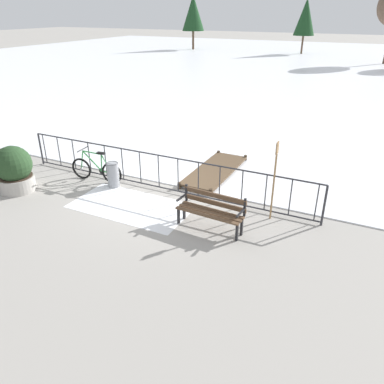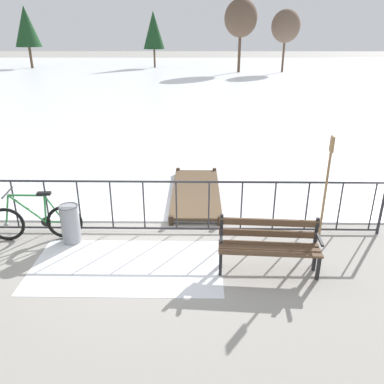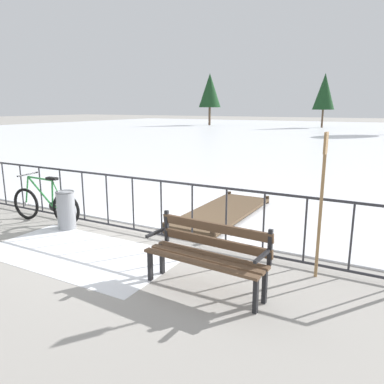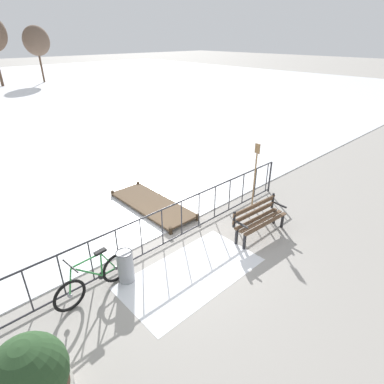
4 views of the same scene
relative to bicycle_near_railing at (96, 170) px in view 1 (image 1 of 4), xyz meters
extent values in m
plane|color=#9E9991|center=(1.98, 0.31, -0.37)|extent=(160.00, 160.00, 0.00)
cube|color=white|center=(1.98, 28.71, -0.35)|extent=(80.00, 56.00, 0.03)
cube|color=white|center=(1.82, -0.89, -0.36)|extent=(3.15, 1.67, 0.01)
cylinder|color=#2D2D33|center=(1.98, 0.31, 0.68)|extent=(9.00, 0.04, 0.04)
cylinder|color=#2D2D33|center=(1.98, 0.31, -0.29)|extent=(9.00, 0.04, 0.04)
cylinder|color=#2D2D33|center=(-2.52, 0.31, 0.16)|extent=(0.06, 0.06, 1.05)
cylinder|color=#2D2D33|center=(6.48, 0.31, 0.16)|extent=(0.06, 0.06, 1.05)
cylinder|color=#2D2D33|center=(-2.34, 0.31, 0.20)|extent=(0.03, 0.03, 0.97)
cylinder|color=#2D2D33|center=(-1.73, 0.31, 0.20)|extent=(0.03, 0.03, 0.97)
cylinder|color=#2D2D33|center=(-1.11, 0.31, 0.20)|extent=(0.03, 0.03, 0.97)
cylinder|color=#2D2D33|center=(-0.49, 0.31, 0.20)|extent=(0.03, 0.03, 0.97)
cylinder|color=#2D2D33|center=(0.13, 0.31, 0.20)|extent=(0.03, 0.03, 0.97)
cylinder|color=#2D2D33|center=(0.74, 0.31, 0.20)|extent=(0.03, 0.03, 0.97)
cylinder|color=#2D2D33|center=(1.36, 0.31, 0.20)|extent=(0.03, 0.03, 0.97)
cylinder|color=#2D2D33|center=(1.98, 0.31, 0.20)|extent=(0.03, 0.03, 0.97)
cylinder|color=#2D2D33|center=(2.59, 0.31, 0.20)|extent=(0.03, 0.03, 0.97)
cylinder|color=#2D2D33|center=(3.21, 0.31, 0.20)|extent=(0.03, 0.03, 0.97)
cylinder|color=#2D2D33|center=(3.83, 0.31, 0.20)|extent=(0.03, 0.03, 0.97)
cylinder|color=#2D2D33|center=(4.45, 0.31, 0.20)|extent=(0.03, 0.03, 0.97)
cylinder|color=#2D2D33|center=(5.06, 0.31, 0.20)|extent=(0.03, 0.03, 0.97)
cylinder|color=#2D2D33|center=(5.68, 0.31, 0.20)|extent=(0.03, 0.03, 0.97)
cylinder|color=#2D2D33|center=(6.30, 0.31, 0.20)|extent=(0.03, 0.03, 0.97)
torus|color=black|center=(0.52, 0.05, -0.04)|extent=(0.66, 0.13, 0.66)
cylinder|color=gray|center=(0.52, 0.05, -0.04)|extent=(0.08, 0.07, 0.08)
torus|color=black|center=(-0.53, -0.05, -0.04)|extent=(0.66, 0.13, 0.66)
cylinder|color=gray|center=(-0.53, -0.05, -0.04)|extent=(0.08, 0.07, 0.08)
cylinder|color=#2D843D|center=(0.21, 0.02, 0.25)|extent=(0.08, 0.04, 0.53)
cylinder|color=#2D843D|center=(-0.11, -0.01, 0.26)|extent=(0.61, 0.10, 0.59)
cylinder|color=#2D843D|center=(-0.09, -0.01, 0.53)|extent=(0.63, 0.10, 0.07)
cylinder|color=#2D843D|center=(0.35, 0.04, -0.03)|extent=(0.34, 0.06, 0.05)
cylinder|color=#2D843D|center=(0.37, 0.04, 0.24)|extent=(0.32, 0.06, 0.56)
cylinder|color=#2D843D|center=(-0.46, -0.05, 0.25)|extent=(0.16, 0.05, 0.59)
cube|color=black|center=(0.23, 0.02, 0.55)|extent=(0.25, 0.12, 0.05)
cylinder|color=black|center=(-0.40, -0.04, 0.59)|extent=(0.08, 0.52, 0.03)
cylinder|color=black|center=(0.18, 0.02, -0.02)|extent=(0.18, 0.04, 0.18)
cube|color=brown|center=(4.14, -0.88, 0.07)|extent=(1.60, 0.20, 0.04)
cube|color=brown|center=(4.13, -1.04, 0.07)|extent=(1.60, 0.20, 0.04)
cube|color=brown|center=(4.12, -1.19, 0.07)|extent=(1.60, 0.20, 0.04)
cube|color=brown|center=(4.15, -0.79, 0.21)|extent=(1.60, 0.15, 0.12)
cube|color=brown|center=(4.15, -0.79, 0.41)|extent=(1.60, 0.15, 0.12)
cube|color=black|center=(4.88, -1.22, -0.15)|extent=(0.05, 0.06, 0.44)
cube|color=black|center=(4.90, -0.95, -0.15)|extent=(0.05, 0.06, 0.44)
cube|color=black|center=(4.91, -0.84, 0.30)|extent=(0.05, 0.05, 0.45)
cube|color=black|center=(4.89, -1.09, 0.27)|extent=(0.06, 0.40, 0.04)
cube|color=black|center=(3.37, -1.12, -0.15)|extent=(0.05, 0.06, 0.44)
cube|color=black|center=(3.38, -0.86, -0.15)|extent=(0.05, 0.06, 0.44)
cube|color=black|center=(3.39, -0.74, 0.30)|extent=(0.05, 0.05, 0.45)
cube|color=black|center=(3.37, -0.99, 0.27)|extent=(0.06, 0.40, 0.04)
cylinder|color=#ADA8A0|center=(-1.64, -1.50, -0.16)|extent=(0.99, 0.99, 0.42)
cylinder|color=#38281E|center=(-1.64, -1.50, 0.06)|extent=(0.91, 0.91, 0.02)
sphere|color=#264223|center=(-1.64, -1.50, 0.43)|extent=(1.02, 1.02, 1.02)
cylinder|color=gray|center=(0.67, -0.09, -0.01)|extent=(0.34, 0.34, 0.72)
torus|color=#545558|center=(0.67, -0.09, 0.35)|extent=(0.35, 0.35, 0.02)
cylinder|color=#937047|center=(5.29, 0.09, 0.48)|extent=(0.04, 0.04, 1.70)
cube|color=#937047|center=(5.29, 0.09, 1.47)|extent=(0.03, 0.16, 0.28)
cube|color=brown|center=(2.96, 2.09, -0.25)|extent=(1.10, 2.95, 0.06)
cylinder|color=#3C2E20|center=(2.46, 0.61, -0.27)|extent=(0.10, 0.10, 0.20)
cylinder|color=#3C2E20|center=(3.45, 0.61, -0.27)|extent=(0.10, 0.10, 0.20)
cylinder|color=#3C2E20|center=(2.46, 3.56, -0.27)|extent=(0.10, 0.10, 0.20)
cylinder|color=#3C2E20|center=(3.45, 3.56, -0.27)|extent=(0.10, 0.10, 0.20)
cylinder|color=brown|center=(-15.18, 37.70, 1.46)|extent=(0.28, 0.28, 3.66)
cone|color=#193D1E|center=(-15.18, 37.70, 3.86)|extent=(2.71, 2.71, 4.06)
cylinder|color=brown|center=(-1.81, 38.55, 1.27)|extent=(0.21, 0.21, 3.28)
cone|color=#193D1E|center=(-1.81, 38.55, 3.51)|extent=(2.31, 2.31, 3.81)
camera|label=1|loc=(7.13, -8.05, 4.31)|focal=35.26mm
camera|label=2|loc=(2.99, -6.35, 3.23)|focal=36.15mm
camera|label=3|loc=(6.14, -4.95, 1.93)|focal=35.18mm
camera|label=4|loc=(-1.83, -4.80, 4.34)|focal=29.23mm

